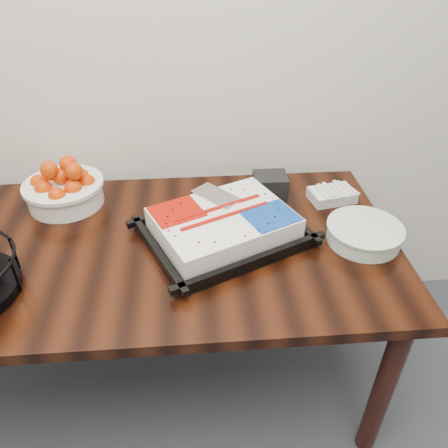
{
  "coord_description": "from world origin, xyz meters",
  "views": [
    {
      "loc": [
        0.21,
        0.79,
        1.68
      ],
      "look_at": [
        0.3,
        1.98,
        0.83
      ],
      "focal_mm": 35.0,
      "sensor_mm": 36.0,
      "label": 1
    }
  ],
  "objects": [
    {
      "name": "table",
      "position": [
        0.0,
        2.0,
        0.66
      ],
      "size": [
        1.8,
        0.9,
        0.75
      ],
      "color": "black",
      "rests_on": "ground"
    },
    {
      "name": "cake_tray",
      "position": [
        0.3,
        2.01,
        0.8
      ],
      "size": [
        0.63,
        0.58,
        0.11
      ],
      "color": "black",
      "rests_on": "table"
    },
    {
      "name": "tangerine_bowl",
      "position": [
        -0.3,
        2.28,
        0.83
      ],
      "size": [
        0.3,
        0.3,
        0.19
      ],
      "color": "white",
      "rests_on": "table"
    },
    {
      "name": "plate_stack",
      "position": [
        0.78,
        1.95,
        0.78
      ],
      "size": [
        0.26,
        0.26,
        0.06
      ],
      "color": "white",
      "rests_on": "table"
    },
    {
      "name": "fork_bag",
      "position": [
        0.75,
        2.22,
        0.77
      ],
      "size": [
        0.19,
        0.14,
        0.05
      ],
      "color": "silver",
      "rests_on": "table"
    },
    {
      "name": "napkin_box",
      "position": [
        0.51,
        2.27,
        0.8
      ],
      "size": [
        0.13,
        0.11,
        0.09
      ],
      "primitive_type": "cube",
      "rotation": [
        0.0,
        0.0,
        -0.02
      ],
      "color": "black",
      "rests_on": "table"
    }
  ]
}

